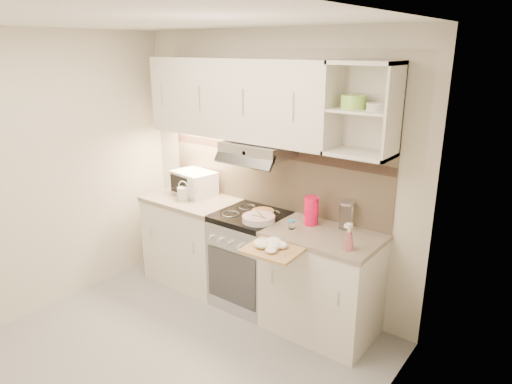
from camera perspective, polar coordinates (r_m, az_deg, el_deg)
ground at (r=3.86m, az=-11.21°, el=-20.01°), size 3.00×3.00×0.00m
room_shell at (r=3.39m, az=-8.23°, el=5.34°), size 3.04×2.84×2.52m
base_cabinet_left at (r=4.77m, az=-7.79°, el=-6.12°), size 0.90×0.60×0.86m
worktop_left at (r=4.61m, az=-8.02°, el=-0.99°), size 0.92×0.62×0.04m
base_cabinet_right at (r=3.96m, az=8.23°, el=-11.41°), size 0.90×0.60×0.86m
worktop_right at (r=3.76m, az=8.53°, el=-5.41°), size 0.92×0.62×0.04m
electric_range at (r=4.31m, az=-0.59°, el=-8.35°), size 0.60×0.60×0.90m
microwave at (r=4.70m, az=-7.77°, el=1.16°), size 0.46×0.36×0.24m
watering_can at (r=4.54m, az=-9.00°, el=-0.11°), size 0.22×0.12×0.19m
plate_stack at (r=3.94m, az=0.32°, el=-3.34°), size 0.28×0.28×0.06m
bread_loaf at (r=4.08m, az=0.85°, el=-2.64°), size 0.20×0.20×0.05m
pink_pitcher at (r=3.88m, az=6.91°, el=-2.33°), size 0.13×0.12×0.25m
glass_jar at (r=3.84m, az=11.19°, el=-2.84°), size 0.12×0.12×0.23m
spice_jar at (r=3.79m, az=4.48°, el=-4.04°), size 0.05×0.05×0.08m
spray_bottle at (r=3.46m, az=11.53°, el=-5.71°), size 0.09×0.09×0.22m
cutting_board at (r=3.50m, az=2.26°, el=-7.17°), size 0.44×0.40×0.02m
dish_towel at (r=3.47m, az=2.04°, el=-6.59°), size 0.32×0.29×0.07m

